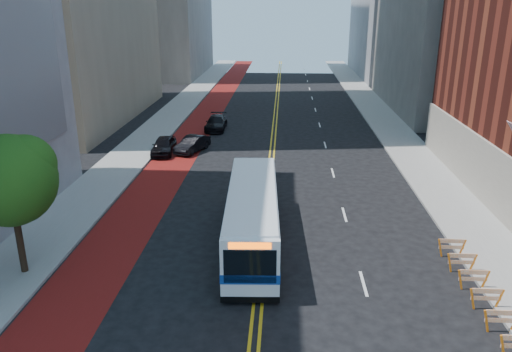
{
  "coord_description": "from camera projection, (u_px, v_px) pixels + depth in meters",
  "views": [
    {
      "loc": [
        0.97,
        -14.43,
        12.26
      ],
      "look_at": [
        -0.31,
        8.0,
        4.48
      ],
      "focal_mm": 35.0,
      "sensor_mm": 36.0,
      "label": 1
    }
  ],
  "objects": [
    {
      "name": "car_c",
      "position": [
        216.0,
        123.0,
        51.07
      ],
      "size": [
        2.01,
        4.86,
        1.41
      ],
      "primitive_type": "imported",
      "rotation": [
        0.0,
        0.0,
        0.01
      ],
      "color": "black",
      "rests_on": "ground"
    },
    {
      "name": "sidewalk_left",
      "position": [
        145.0,
        141.0,
        46.6
      ],
      "size": [
        4.0,
        140.0,
        0.15
      ],
      "primitive_type": "cube",
      "color": "gray",
      "rests_on": "ground"
    },
    {
      "name": "street_tree",
      "position": [
        11.0,
        177.0,
        22.38
      ],
      "size": [
        4.2,
        4.2,
        6.7
      ],
      "color": "black",
      "rests_on": "sidewalk_left"
    },
    {
      "name": "center_line_outer",
      "position": [
        275.0,
        144.0,
        45.97
      ],
      "size": [
        0.14,
        140.0,
        0.01
      ],
      "primitive_type": "cube",
      "color": "gold",
      "rests_on": "ground"
    },
    {
      "name": "bus_lane_paint",
      "position": [
        186.0,
        143.0,
        46.42
      ],
      "size": [
        3.6,
        140.0,
        0.01
      ],
      "primitive_type": "cube",
      "color": "maroon",
      "rests_on": "ground"
    },
    {
      "name": "transit_bus",
      "position": [
        253.0,
        215.0,
        26.38
      ],
      "size": [
        3.07,
        11.73,
        3.2
      ],
      "rotation": [
        0.0,
        0.0,
        0.05
      ],
      "color": "white",
      "rests_on": "ground"
    },
    {
      "name": "center_line_inner",
      "position": [
        271.0,
        144.0,
        45.99
      ],
      "size": [
        0.14,
        140.0,
        0.01
      ],
      "primitive_type": "cube",
      "color": "gold",
      "rests_on": "ground"
    },
    {
      "name": "sidewalk_right",
      "position": [
        405.0,
        145.0,
        45.31
      ],
      "size": [
        4.0,
        140.0,
        0.15
      ],
      "primitive_type": "cube",
      "color": "gray",
      "rests_on": "ground"
    },
    {
      "name": "lane_dashes",
      "position": [
        320.0,
        125.0,
        53.27
      ],
      "size": [
        0.14,
        98.2,
        0.01
      ],
      "color": "silver",
      "rests_on": "ground"
    },
    {
      "name": "car_b",
      "position": [
        192.0,
        144.0,
        43.47
      ],
      "size": [
        2.78,
        4.37,
        1.36
      ],
      "primitive_type": "imported",
      "rotation": [
        0.0,
        0.0,
        -0.36
      ],
      "color": "black",
      "rests_on": "ground"
    },
    {
      "name": "construction_barriers",
      "position": [
        494.0,
        306.0,
        20.18
      ],
      "size": [
        1.42,
        10.91,
        1.0
      ],
      "color": "orange",
      "rests_on": "ground"
    },
    {
      "name": "car_a",
      "position": [
        164.0,
        145.0,
        42.83
      ],
      "size": [
        1.87,
        4.36,
        1.47
      ],
      "primitive_type": "imported",
      "rotation": [
        0.0,
        0.0,
        0.03
      ],
      "color": "black",
      "rests_on": "ground"
    }
  ]
}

